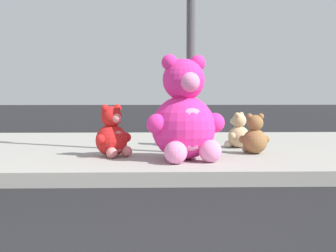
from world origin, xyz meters
name	(u,v)px	position (x,y,z in m)	size (l,w,h in m)	color
sidewalk	(116,151)	(0.00, 5.20, 0.07)	(28.00, 4.40, 0.15)	#9E9B93
sign_pole	(191,16)	(1.00, 4.40, 1.85)	(0.56, 0.11, 3.20)	#4C4C51
plush_pink_large	(185,118)	(0.89, 3.82, 0.62)	(0.89, 0.84, 1.18)	#F22D93
plush_tan	(238,134)	(1.69, 4.96, 0.34)	(0.35, 0.34, 0.49)	tan
plush_brown	(255,138)	(1.79, 4.33, 0.35)	(0.39, 0.34, 0.50)	olive
plush_teal	(178,130)	(0.89, 5.24, 0.38)	(0.40, 0.43, 0.57)	teal
plush_red	(112,136)	(0.05, 4.12, 0.40)	(0.44, 0.45, 0.62)	red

